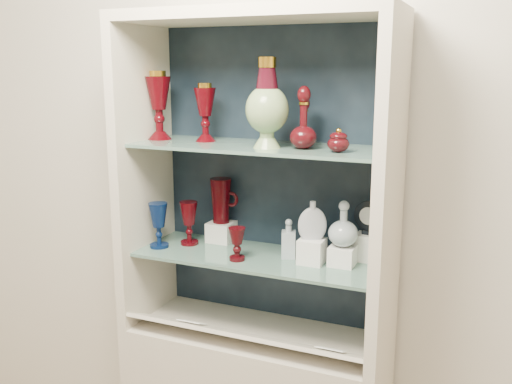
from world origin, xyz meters
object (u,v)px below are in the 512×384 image
at_px(enamel_urn, 267,103).
at_px(cameo_medallion, 369,217).
at_px(cobalt_goblet, 159,225).
at_px(ruby_goblet_small, 237,244).
at_px(clear_square_bottle, 289,238).
at_px(pedestal_lamp_right, 205,112).
at_px(lidded_bowl, 338,140).
at_px(ruby_goblet_tall, 189,223).
at_px(pedestal_lamp_left, 159,105).
at_px(ruby_decanter_b, 304,120).
at_px(ruby_pitcher, 221,201).
at_px(flat_flask, 312,220).
at_px(ruby_decanter_a, 304,114).
at_px(clear_round_decanter, 343,225).

xyz_separation_m(enamel_urn, cameo_medallion, (0.33, 0.16, -0.41)).
bearing_deg(cobalt_goblet, ruby_goblet_small, -3.41).
height_order(cobalt_goblet, clear_square_bottle, cobalt_goblet).
height_order(pedestal_lamp_right, ruby_goblet_small, pedestal_lamp_right).
xyz_separation_m(lidded_bowl, clear_square_bottle, (-0.20, 0.08, -0.39)).
relative_size(cobalt_goblet, cameo_medallion, 1.40).
relative_size(ruby_goblet_tall, clear_square_bottle, 1.17).
bearing_deg(lidded_bowl, pedestal_lamp_left, 174.71).
distance_m(ruby_decanter_b, ruby_pitcher, 0.50).
bearing_deg(ruby_goblet_small, pedestal_lamp_left, 166.96).
height_order(enamel_urn, flat_flask, enamel_urn).
relative_size(lidded_bowl, flat_flask, 0.57).
height_order(pedestal_lamp_right, ruby_goblet_tall, pedestal_lamp_right).
bearing_deg(ruby_goblet_small, cobalt_goblet, 176.59).
relative_size(enamel_urn, cameo_medallion, 2.43).
distance_m(enamel_urn, cameo_medallion, 0.55).
bearing_deg(cameo_medallion, pedestal_lamp_right, -166.20).
xyz_separation_m(enamel_urn, ruby_goblet_tall, (-0.36, 0.07, -0.49)).
relative_size(ruby_decanter_a, flat_flask, 1.66).
height_order(lidded_bowl, cobalt_goblet, lidded_bowl).
distance_m(ruby_decanter_b, clear_round_decanter, 0.40).
xyz_separation_m(clear_square_bottle, clear_round_decanter, (0.21, -0.00, 0.08)).
bearing_deg(ruby_goblet_tall, ruby_decanter_b, 4.32).
relative_size(pedestal_lamp_right, ruby_decanter_b, 1.18).
relative_size(enamel_urn, clear_square_bottle, 2.09).
bearing_deg(pedestal_lamp_left, ruby_pitcher, 25.52).
xyz_separation_m(enamel_urn, lidded_bowl, (0.26, -0.01, -0.11)).
bearing_deg(ruby_decanter_a, cameo_medallion, 33.34).
distance_m(ruby_decanter_b, clear_square_bottle, 0.44).
bearing_deg(pedestal_lamp_right, ruby_decanter_b, 5.23).
bearing_deg(ruby_goblet_small, ruby_goblet_tall, 158.56).
bearing_deg(clear_square_bottle, flat_flask, -14.04).
distance_m(flat_flask, cameo_medallion, 0.21).
relative_size(ruby_decanter_b, clear_square_bottle, 1.24).
bearing_deg(pedestal_lamp_right, clear_round_decanter, -0.28).
height_order(cobalt_goblet, clear_round_decanter, clear_round_decanter).
relative_size(flat_flask, clear_round_decanter, 0.91).
height_order(clear_square_bottle, clear_round_decanter, clear_round_decanter).
xyz_separation_m(ruby_decanter_a, ruby_pitcher, (-0.39, 0.14, -0.37)).
distance_m(ruby_decanter_a, cobalt_goblet, 0.74).
height_order(flat_flask, cameo_medallion, flat_flask).
distance_m(ruby_decanter_a, lidded_bowl, 0.16).
height_order(pedestal_lamp_right, lidded_bowl, pedestal_lamp_right).
relative_size(enamel_urn, ruby_decanter_b, 1.68).
bearing_deg(enamel_urn, clear_round_decanter, 15.27).
height_order(pedestal_lamp_right, clear_round_decanter, pedestal_lamp_right).
distance_m(clear_round_decanter, cameo_medallion, 0.11).
bearing_deg(cameo_medallion, ruby_decanter_b, -162.09).
bearing_deg(lidded_bowl, clear_round_decanter, 85.82).
relative_size(enamel_urn, clear_round_decanter, 1.94).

